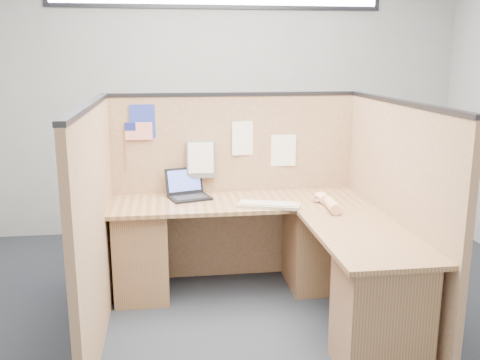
{
  "coord_description": "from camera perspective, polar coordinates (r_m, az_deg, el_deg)",
  "views": [
    {
      "loc": [
        -0.53,
        -3.23,
        1.81
      ],
      "look_at": [
        -0.02,
        0.5,
        0.93
      ],
      "focal_mm": 40.0,
      "sensor_mm": 36.0,
      "label": 1
    }
  ],
  "objects": [
    {
      "name": "laptop",
      "position": [
        4.2,
        -5.4,
        -1.1
      ],
      "size": [
        0.35,
        0.36,
        0.22
      ],
      "rotation": [
        0.0,
        0.0,
        0.29
      ],
      "color": "black",
      "rests_on": "l_desk"
    },
    {
      "name": "blue_poster",
      "position": [
        4.24,
        -10.34,
        6.15
      ],
      "size": [
        0.2,
        0.02,
        0.26
      ],
      "primitive_type": "cube",
      "rotation": [
        0.0,
        0.0,
        0.08
      ],
      "color": "#213298",
      "rests_on": "cubicle_partitions"
    },
    {
      "name": "file_holder",
      "position": [
        4.26,
        -4.22,
        2.21
      ],
      "size": [
        0.23,
        0.05,
        0.29
      ],
      "color": "slate",
      "rests_on": "cubicle_partitions"
    },
    {
      "name": "american_flag",
      "position": [
        4.24,
        -11.09,
        4.95
      ],
      "size": [
        0.22,
        0.01,
        0.37
      ],
      "color": "olive",
      "rests_on": "cubicle_partitions"
    },
    {
      "name": "mouse",
      "position": [
        4.08,
        8.64,
        -2.03
      ],
      "size": [
        0.12,
        0.08,
        0.05
      ],
      "primitive_type": "ellipsoid",
      "rotation": [
        0.0,
        0.0,
        -0.05
      ],
      "color": "silver",
      "rests_on": "l_desk"
    },
    {
      "name": "floor",
      "position": [
        3.74,
        1.35,
        -15.82
      ],
      "size": [
        5.0,
        5.0,
        0.0
      ],
      "primitive_type": "plane",
      "color": "black",
      "rests_on": "ground"
    },
    {
      "name": "hand_forearm",
      "position": [
        3.94,
        9.41,
        -2.35
      ],
      "size": [
        0.12,
        0.42,
        0.09
      ],
      "color": "tan",
      "rests_on": "l_desk"
    },
    {
      "name": "wall_front",
      "position": [
        1.19,
        19.32,
        -7.87
      ],
      "size": [
        5.0,
        0.0,
        5.0
      ],
      "primitive_type": "plane",
      "rotation": [
        -1.57,
        0.0,
        0.0
      ],
      "color": "#929497",
      "rests_on": "floor"
    },
    {
      "name": "wall_back",
      "position": [
        5.52,
        -2.31,
        8.84
      ],
      "size": [
        5.0,
        0.0,
        5.0
      ],
      "primitive_type": "plane",
      "rotation": [
        1.57,
        0.0,
        0.0
      ],
      "color": "#929497",
      "rests_on": "floor"
    },
    {
      "name": "l_desk",
      "position": [
        3.86,
        3.43,
        -8.46
      ],
      "size": [
        1.95,
        1.75,
        0.73
      ],
      "color": "brown",
      "rests_on": "floor"
    },
    {
      "name": "keyboard",
      "position": [
        3.93,
        3.08,
        -2.67
      ],
      "size": [
        0.48,
        0.28,
        0.03
      ],
      "rotation": [
        0.0,
        0.0,
        -0.3
      ],
      "color": "gray",
      "rests_on": "l_desk"
    },
    {
      "name": "paper_left",
      "position": [
        4.3,
        0.55,
        4.48
      ],
      "size": [
        0.21,
        0.03,
        0.27
      ],
      "primitive_type": "cube",
      "rotation": [
        0.0,
        0.0,
        0.13
      ],
      "color": "white",
      "rests_on": "cubicle_partitions"
    },
    {
      "name": "paper_right",
      "position": [
        4.37,
        4.65,
        3.17
      ],
      "size": [
        0.2,
        0.02,
        0.26
      ],
      "primitive_type": "cube",
      "rotation": [
        0.0,
        0.0,
        -0.07
      ],
      "color": "white",
      "rests_on": "cubicle_partitions"
    },
    {
      "name": "cubicle_partitions",
      "position": [
        3.84,
        0.4,
        -2.64
      ],
      "size": [
        2.06,
        1.83,
        1.53
      ],
      "color": "brown",
      "rests_on": "floor"
    }
  ]
}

